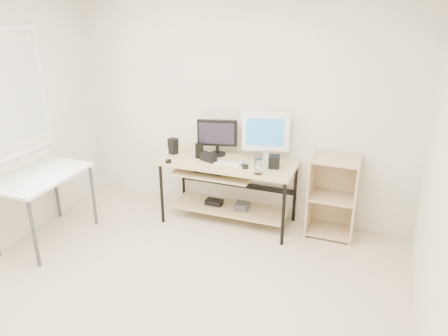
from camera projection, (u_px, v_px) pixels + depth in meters
room at (139, 160)px, 3.29m from camera, size 4.01×4.01×2.62m
desk at (227, 179)px, 4.95m from camera, size 1.50×0.65×0.75m
side_table at (42, 182)px, 4.52m from camera, size 0.60×1.00×0.75m
shelf_unit at (333, 195)px, 4.74m from camera, size 0.50×0.40×0.90m
black_monitor at (217, 135)px, 4.98m from camera, size 0.45×0.19×0.42m
white_imac at (266, 133)px, 4.78m from camera, size 0.51×0.18×0.55m
keyboard at (224, 163)px, 4.80m from camera, size 0.38×0.14×0.01m
mouse at (241, 163)px, 4.78m from camera, size 0.08×0.12×0.04m
center_speaker at (209, 157)px, 4.86m from camera, size 0.20×0.14×0.09m
speaker_left at (173, 146)px, 5.07m from camera, size 0.12×0.12×0.19m
speaker_right at (274, 162)px, 4.66m from camera, size 0.13×0.13×0.14m
audio_controller at (200, 151)px, 4.94m from camera, size 0.10×0.07×0.18m
volume_puck at (168, 161)px, 4.83m from camera, size 0.08×0.08×0.03m
smartphone at (245, 167)px, 4.70m from camera, size 0.10×0.14×0.01m
coaster at (258, 174)px, 4.52m from camera, size 0.12×0.12×0.01m
drinking_glass at (258, 166)px, 4.49m from camera, size 0.10×0.10×0.16m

